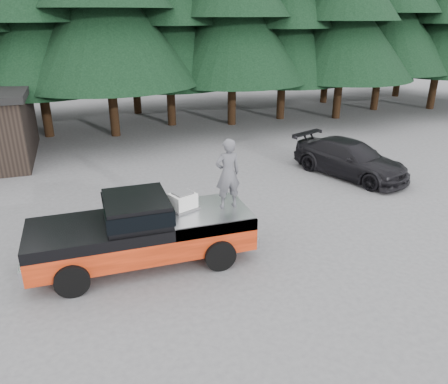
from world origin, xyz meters
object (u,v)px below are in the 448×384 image
object	(u,v)px
pickup_truck	(143,240)
man_on_bed	(228,174)
parked_car	(350,159)
air_compressor	(183,202)

from	to	relation	value
pickup_truck	man_on_bed	size ratio (longest dim) A/B	3.08
pickup_truck	man_on_bed	bearing A→B (deg)	-0.57
parked_car	air_compressor	bearing A→B (deg)	-175.36
man_on_bed	pickup_truck	bearing A→B (deg)	-4.04
pickup_truck	air_compressor	bearing A→B (deg)	8.98
man_on_bed	parked_car	world-z (taller)	man_on_bed
air_compressor	man_on_bed	size ratio (longest dim) A/B	0.33
man_on_bed	parked_car	bearing A→B (deg)	-151.54
pickup_truck	parked_car	bearing A→B (deg)	24.64
parked_car	pickup_truck	bearing A→B (deg)	-177.41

